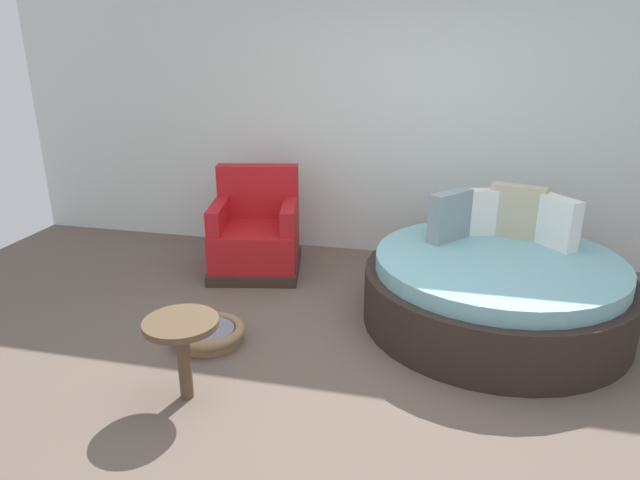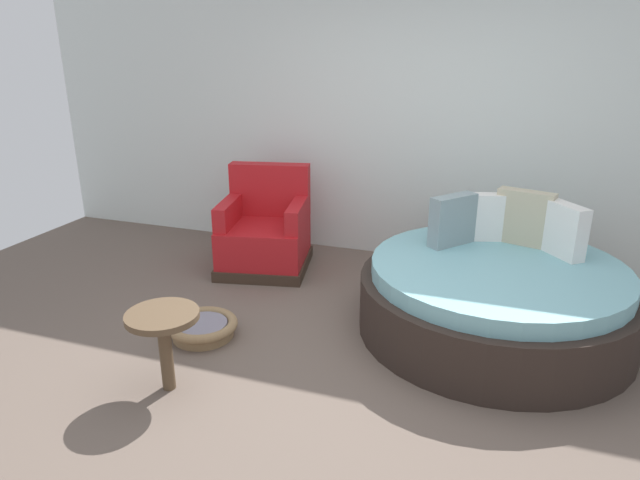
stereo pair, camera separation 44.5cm
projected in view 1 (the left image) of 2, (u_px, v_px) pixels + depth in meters
ground_plane at (359, 374)px, 3.67m from camera, size 8.00×8.00×0.02m
back_wall at (403, 107)px, 5.31m from camera, size 8.00×0.12×2.89m
round_daybed at (495, 288)px, 4.25m from camera, size 1.96×1.96×0.96m
red_armchair at (256, 235)px, 5.23m from camera, size 0.94×0.94×0.94m
pet_basket at (209, 333)px, 4.02m from camera, size 0.51×0.51×0.13m
side_table at (182, 335)px, 3.28m from camera, size 0.44×0.44×0.52m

